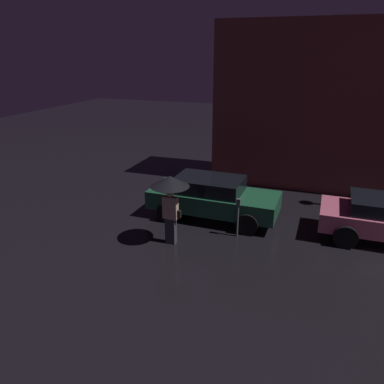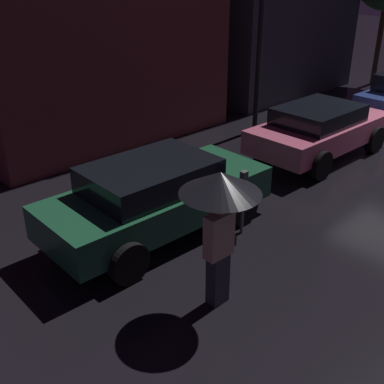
{
  "view_description": "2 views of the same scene",
  "coord_description": "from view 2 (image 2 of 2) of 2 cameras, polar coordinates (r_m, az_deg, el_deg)",
  "views": [
    {
      "loc": [
        -3.87,
        -9.9,
        5.33
      ],
      "look_at": [
        -7.59,
        0.56,
        1.15
      ],
      "focal_mm": 35.0,
      "sensor_mm": 36.0,
      "label": 1
    },
    {
      "loc": [
        -11.95,
        -4.68,
        4.59
      ],
      "look_at": [
        -7.08,
        0.46,
        1.12
      ],
      "focal_mm": 45.0,
      "sensor_mm": 36.0,
      "label": 2
    }
  ],
  "objects": [
    {
      "name": "building_facade_left",
      "position": [
        13.34,
        -11.48,
        19.83
      ],
      "size": [
        6.94,
        3.0,
        6.49
      ],
      "color": "brown",
      "rests_on": "ground"
    },
    {
      "name": "parked_car_green",
      "position": [
        8.6,
        -4.22,
        -0.43
      ],
      "size": [
        4.32,
        1.92,
        1.42
      ],
      "rotation": [
        0.0,
        0.0,
        -0.02
      ],
      "color": "#1E5638",
      "rests_on": "ground"
    },
    {
      "name": "parked_car_pink",
      "position": [
        12.55,
        14.88,
        7.25
      ],
      "size": [
        4.04,
        1.95,
        1.32
      ],
      "rotation": [
        0.0,
        0.0,
        -0.01
      ],
      "color": "#DB6684",
      "rests_on": "ground"
    },
    {
      "name": "pedestrian_with_umbrella",
      "position": [
        6.41,
        3.35,
        -0.95
      ],
      "size": [
        1.12,
        1.12,
        2.09
      ],
      "rotation": [
        0.0,
        0.0,
        -0.02
      ],
      "color": "#383842",
      "rests_on": "ground"
    },
    {
      "name": "parking_meter",
      "position": [
        8.62,
        6.07,
        -0.4
      ],
      "size": [
        0.12,
        0.1,
        1.24
      ],
      "color": "#4C5154",
      "rests_on": "ground"
    },
    {
      "name": "street_lamp_near",
      "position": [
        13.68,
        8.22,
        20.23
      ],
      "size": [
        0.45,
        0.45,
        4.52
      ],
      "color": "black",
      "rests_on": "ground"
    }
  ]
}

